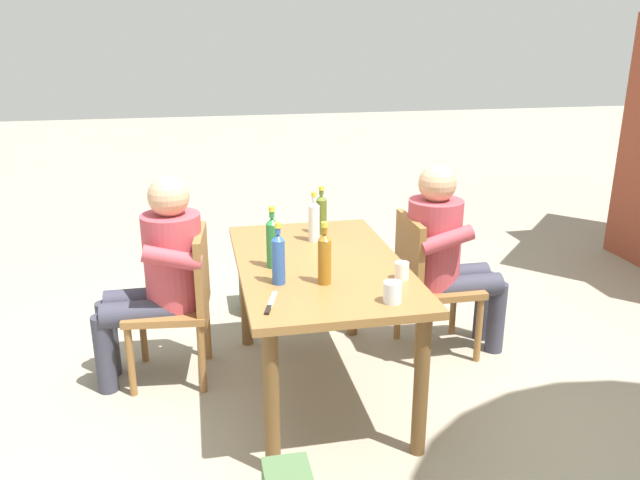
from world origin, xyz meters
TOP-DOWN VIEW (x-y plane):
  - ground_plane at (0.00, 0.00)m, footprint 24.00×24.00m
  - dining_table at (0.00, 0.00)m, footprint 1.42×0.85m
  - chair_far_left at (-0.32, 0.72)m, footprint 0.44×0.44m
  - chair_near_left at (-0.31, -0.72)m, footprint 0.48×0.48m
  - person_in_white_shirt at (-0.32, 0.83)m, footprint 0.47×0.62m
  - person_in_plaid_shirt at (-0.32, -0.83)m, footprint 0.47×0.62m
  - bottle_amber at (0.29, -0.04)m, footprint 0.06×0.06m
  - bottle_olive at (-0.47, 0.10)m, footprint 0.06×0.06m
  - bottle_clear at (-0.35, 0.04)m, footprint 0.06×0.06m
  - bottle_green at (0.03, -0.25)m, footprint 0.06×0.06m
  - bottle_blue at (0.25, -0.25)m, footprint 0.06×0.06m
  - cup_white at (0.31, 0.34)m, footprint 0.07×0.07m
  - cup_glass at (0.57, 0.21)m, footprint 0.08×0.08m
  - table_knife at (0.49, -0.32)m, footprint 0.24×0.09m
  - backpack_by_near_side at (-1.12, -0.20)m, footprint 0.31×0.25m

SIDE VIEW (x-z plane):
  - ground_plane at x=0.00m, z-range 0.00..0.00m
  - backpack_by_near_side at x=-1.12m, z-range -0.01..0.46m
  - chair_far_left at x=-0.32m, z-range 0.05..0.92m
  - chair_near_left at x=-0.31m, z-range 0.05..0.92m
  - dining_table at x=0.00m, z-range 0.27..1.03m
  - person_in_white_shirt at x=-0.32m, z-range 0.07..1.25m
  - person_in_plaid_shirt at x=-0.32m, z-range 0.07..1.25m
  - table_knife at x=0.49m, z-range 0.76..0.77m
  - cup_white at x=0.31m, z-range 0.76..0.85m
  - cup_glass at x=0.57m, z-range 0.76..0.86m
  - bottle_olive at x=-0.47m, z-range 0.74..1.03m
  - bottle_clear at x=-0.35m, z-range 0.74..1.03m
  - bottle_blue at x=0.25m, z-range 0.74..1.04m
  - bottle_amber at x=0.29m, z-range 0.74..1.04m
  - bottle_green at x=0.03m, z-range 0.74..1.06m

